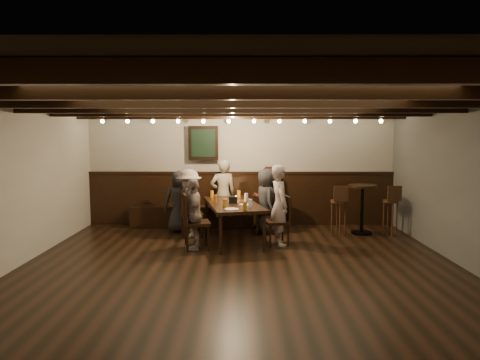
{
  "coord_description": "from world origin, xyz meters",
  "views": [
    {
      "loc": [
        0.03,
        -5.62,
        1.92
      ],
      "look_at": [
        -0.02,
        1.3,
        1.19
      ],
      "focal_mm": 32.0,
      "sensor_mm": 36.0,
      "label": 1
    }
  ],
  "objects_px": {
    "chair_left_near": "(191,222)",
    "person_right_near": "(266,201)",
    "person_bench_centre": "(223,194)",
    "person_right_far": "(280,205)",
    "dining_table": "(233,206)",
    "bar_stool_left": "(338,217)",
    "person_left_near": "(189,203)",
    "chair_left_far": "(196,232)",
    "person_bench_right": "(267,197)",
    "chair_right_far": "(278,230)",
    "high_top_table": "(362,202)",
    "chair_right_near": "(264,218)",
    "person_left_far": "(194,214)",
    "bar_stool_right": "(390,217)",
    "person_bench_left": "(179,201)"
  },
  "relations": [
    {
      "from": "chair_right_far",
      "to": "person_right_far",
      "type": "distance_m",
      "value": 0.44
    },
    {
      "from": "chair_left_near",
      "to": "person_right_near",
      "type": "distance_m",
      "value": 1.51
    },
    {
      "from": "chair_right_near",
      "to": "person_right_near",
      "type": "bearing_deg",
      "value": -90.0
    },
    {
      "from": "dining_table",
      "to": "person_left_far",
      "type": "bearing_deg",
      "value": -149.04
    },
    {
      "from": "person_bench_left",
      "to": "bar_stool_left",
      "type": "xyz_separation_m",
      "value": [
        3.07,
        -0.33,
        -0.25
      ]
    },
    {
      "from": "person_bench_centre",
      "to": "bar_stool_right",
      "type": "height_order",
      "value": "person_bench_centre"
    },
    {
      "from": "chair_left_far",
      "to": "high_top_table",
      "type": "distance_m",
      "value": 3.34
    },
    {
      "from": "person_right_far",
      "to": "dining_table",
      "type": "bearing_deg",
      "value": 59.04
    },
    {
      "from": "person_bench_left",
      "to": "person_bench_right",
      "type": "height_order",
      "value": "person_bench_right"
    },
    {
      "from": "chair_right_near",
      "to": "chair_left_near",
      "type": "bearing_deg",
      "value": 90.0
    },
    {
      "from": "person_left_near",
      "to": "person_left_far",
      "type": "relative_size",
      "value": 1.08
    },
    {
      "from": "chair_right_near",
      "to": "chair_left_far",
      "type": "bearing_deg",
      "value": 122.0
    },
    {
      "from": "bar_stool_left",
      "to": "chair_right_far",
      "type": "bearing_deg",
      "value": -152.96
    },
    {
      "from": "chair_right_far",
      "to": "bar_stool_right",
      "type": "relative_size",
      "value": 0.88
    },
    {
      "from": "chair_left_near",
      "to": "person_left_near",
      "type": "xyz_separation_m",
      "value": [
        -0.03,
        -0.01,
        0.37
      ]
    },
    {
      "from": "chair_left_near",
      "to": "person_bench_centre",
      "type": "xyz_separation_m",
      "value": [
        0.58,
        0.74,
        0.44
      ]
    },
    {
      "from": "chair_right_far",
      "to": "high_top_table",
      "type": "xyz_separation_m",
      "value": [
        1.71,
        0.86,
        0.37
      ]
    },
    {
      "from": "chair_right_far",
      "to": "person_left_near",
      "type": "relative_size",
      "value": 0.67
    },
    {
      "from": "person_right_far",
      "to": "high_top_table",
      "type": "relative_size",
      "value": 1.46
    },
    {
      "from": "chair_right_near",
      "to": "person_right_far",
      "type": "height_order",
      "value": "person_right_far"
    },
    {
      "from": "person_left_near",
      "to": "person_left_far",
      "type": "height_order",
      "value": "person_left_near"
    },
    {
      "from": "high_top_table",
      "to": "person_bench_centre",
      "type": "bearing_deg",
      "value": 170.44
    },
    {
      "from": "chair_right_far",
      "to": "bar_stool_left",
      "type": "relative_size",
      "value": 0.88
    },
    {
      "from": "chair_left_far",
      "to": "person_right_far",
      "type": "height_order",
      "value": "person_right_far"
    },
    {
      "from": "person_right_far",
      "to": "bar_stool_left",
      "type": "relative_size",
      "value": 1.44
    },
    {
      "from": "person_bench_centre",
      "to": "person_right_far",
      "type": "distance_m",
      "value": 1.68
    },
    {
      "from": "person_bench_right",
      "to": "chair_right_far",
      "type": "bearing_deg",
      "value": 82.33
    },
    {
      "from": "person_bench_left",
      "to": "person_left_near",
      "type": "height_order",
      "value": "person_left_near"
    },
    {
      "from": "person_bench_right",
      "to": "high_top_table",
      "type": "bearing_deg",
      "value": 152.4
    },
    {
      "from": "chair_left_near",
      "to": "person_right_near",
      "type": "relative_size",
      "value": 0.71
    },
    {
      "from": "high_top_table",
      "to": "person_left_near",
      "type": "bearing_deg",
      "value": -175.1
    },
    {
      "from": "dining_table",
      "to": "person_right_far",
      "type": "relative_size",
      "value": 1.42
    },
    {
      "from": "chair_right_near",
      "to": "person_bench_left",
      "type": "distance_m",
      "value": 1.71
    },
    {
      "from": "person_left_far",
      "to": "bar_stool_right",
      "type": "relative_size",
      "value": 1.23
    },
    {
      "from": "dining_table",
      "to": "person_bench_right",
      "type": "bearing_deg",
      "value": 45.0
    },
    {
      "from": "person_bench_left",
      "to": "person_bench_centre",
      "type": "distance_m",
      "value": 0.92
    },
    {
      "from": "person_left_near",
      "to": "person_right_far",
      "type": "xyz_separation_m",
      "value": [
        1.66,
        -0.56,
        0.06
      ]
    },
    {
      "from": "dining_table",
      "to": "person_left_far",
      "type": "distance_m",
      "value": 0.88
    },
    {
      "from": "person_right_near",
      "to": "bar_stool_right",
      "type": "relative_size",
      "value": 1.3
    },
    {
      "from": "person_left_far",
      "to": "chair_right_far",
      "type": "bearing_deg",
      "value": 90.0
    },
    {
      "from": "person_right_near",
      "to": "chair_left_near",
      "type": "bearing_deg",
      "value": 90.0
    },
    {
      "from": "chair_right_near",
      "to": "person_bench_right",
      "type": "relative_size",
      "value": 0.76
    },
    {
      "from": "chair_right_near",
      "to": "person_bench_right",
      "type": "bearing_deg",
      "value": -21.76
    },
    {
      "from": "dining_table",
      "to": "person_bench_centre",
      "type": "distance_m",
      "value": 1.05
    },
    {
      "from": "person_bench_centre",
      "to": "bar_stool_right",
      "type": "relative_size",
      "value": 1.46
    },
    {
      "from": "chair_left_far",
      "to": "bar_stool_left",
      "type": "bearing_deg",
      "value": 97.89
    },
    {
      "from": "bar_stool_left",
      "to": "chair_left_far",
      "type": "bearing_deg",
      "value": -161.24
    },
    {
      "from": "dining_table",
      "to": "high_top_table",
      "type": "xyz_separation_m",
      "value": [
        2.5,
        0.57,
        -0.01
      ]
    },
    {
      "from": "person_right_far",
      "to": "chair_right_far",
      "type": "bearing_deg",
      "value": 90.0
    },
    {
      "from": "chair_left_near",
      "to": "high_top_table",
      "type": "distance_m",
      "value": 3.33
    }
  ]
}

